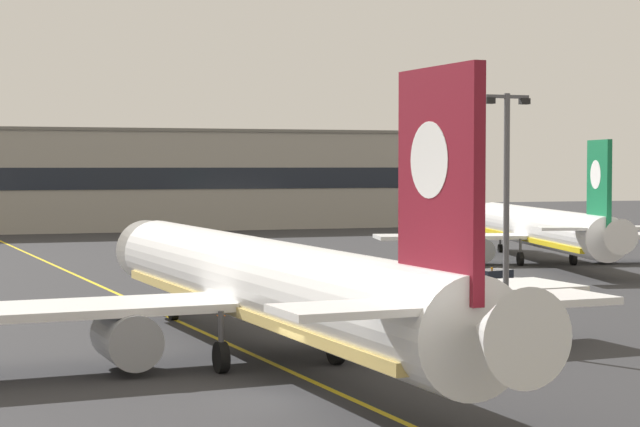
{
  "coord_description": "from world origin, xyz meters",
  "views": [
    {
      "loc": [
        -11.97,
        -39.88,
        8.6
      ],
      "look_at": [
        4.07,
        7.76,
        6.48
      ],
      "focal_mm": 64.13,
      "sensor_mm": 36.0,
      "label": 1
    }
  ],
  "objects_px": {
    "service_car_fourth": "(492,283)",
    "safety_cone_by_nose_gear": "(221,311)",
    "apron_lamp_post": "(506,216)",
    "airliner_foreground": "(264,285)",
    "airliner_background": "(541,229)"
  },
  "relations": [
    {
      "from": "airliner_background",
      "to": "safety_cone_by_nose_gear",
      "type": "distance_m",
      "value": 42.74
    },
    {
      "from": "airliner_background",
      "to": "service_car_fourth",
      "type": "height_order",
      "value": "airliner_background"
    },
    {
      "from": "airliner_foreground",
      "to": "airliner_background",
      "type": "height_order",
      "value": "airliner_foreground"
    },
    {
      "from": "safety_cone_by_nose_gear",
      "to": "apron_lamp_post",
      "type": "bearing_deg",
      "value": -59.0
    },
    {
      "from": "airliner_foreground",
      "to": "safety_cone_by_nose_gear",
      "type": "bearing_deg",
      "value": 83.35
    },
    {
      "from": "service_car_fourth",
      "to": "apron_lamp_post",
      "type": "bearing_deg",
      "value": -115.66
    },
    {
      "from": "apron_lamp_post",
      "to": "safety_cone_by_nose_gear",
      "type": "bearing_deg",
      "value": 121.0
    },
    {
      "from": "airliner_foreground",
      "to": "safety_cone_by_nose_gear",
      "type": "height_order",
      "value": "airliner_foreground"
    },
    {
      "from": "airliner_background",
      "to": "apron_lamp_post",
      "type": "bearing_deg",
      "value": -121.5
    },
    {
      "from": "airliner_foreground",
      "to": "airliner_background",
      "type": "xyz_separation_m",
      "value": [
        36.52,
        40.26,
        -0.33
      ]
    },
    {
      "from": "apron_lamp_post",
      "to": "safety_cone_by_nose_gear",
      "type": "distance_m",
      "value": 19.71
    },
    {
      "from": "airliner_foreground",
      "to": "service_car_fourth",
      "type": "relative_size",
      "value": 9.16
    },
    {
      "from": "airliner_foreground",
      "to": "apron_lamp_post",
      "type": "relative_size",
      "value": 3.48
    },
    {
      "from": "service_car_fourth",
      "to": "safety_cone_by_nose_gear",
      "type": "xyz_separation_m",
      "value": [
        -19.81,
        -5.01,
        -0.51
      ]
    },
    {
      "from": "airliner_background",
      "to": "service_car_fourth",
      "type": "xyz_separation_m",
      "value": [
        -14.91,
        -19.77,
        -2.27
      ]
    }
  ]
}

